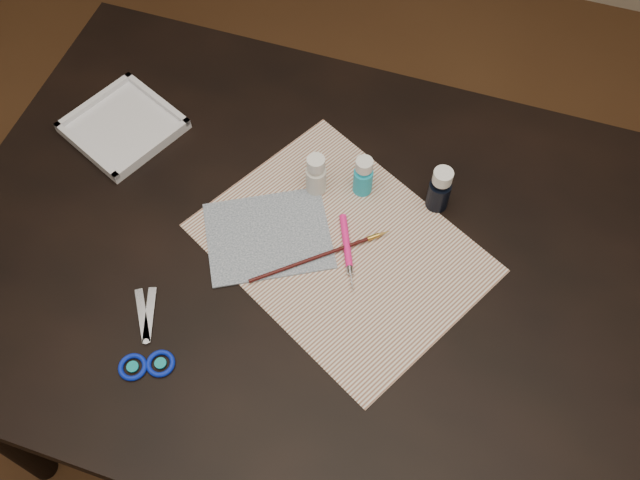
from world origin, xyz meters
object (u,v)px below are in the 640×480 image
(paint_bottle_cyan, at_px, (363,176))
(palette_tray, at_px, (123,126))
(scissors, at_px, (142,333))
(canvas, at_px, (268,236))
(paint_bottle_white, at_px, (316,175))
(paper, at_px, (342,248))
(paint_bottle_navy, at_px, (440,189))

(paint_bottle_cyan, xyz_separation_m, palette_tray, (-0.47, -0.01, -0.03))
(paint_bottle_cyan, xyz_separation_m, scissors, (-0.25, -0.38, -0.04))
(palette_tray, bearing_deg, canvas, -21.66)
(paint_bottle_white, distance_m, paint_bottle_cyan, 0.08)
(canvas, relative_size, palette_tray, 1.16)
(paper, height_order, canvas, canvas)
(paper, distance_m, canvas, 0.13)
(paint_bottle_cyan, relative_size, palette_tray, 0.47)
(canvas, xyz_separation_m, paint_bottle_navy, (0.26, 0.16, 0.04))
(paint_bottle_cyan, bearing_deg, paint_bottle_navy, 4.66)
(paper, xyz_separation_m, palette_tray, (-0.47, 0.12, 0.01))
(canvas, distance_m, paint_bottle_white, 0.14)
(paint_bottle_navy, height_order, palette_tray, paint_bottle_navy)
(paint_bottle_cyan, height_order, paint_bottle_navy, paint_bottle_navy)
(paper, xyz_separation_m, canvas, (-0.13, -0.02, 0.00))
(paper, relative_size, paint_bottle_navy, 4.78)
(paint_bottle_white, relative_size, paint_bottle_cyan, 1.05)
(paper, relative_size, scissors, 2.58)
(palette_tray, bearing_deg, paint_bottle_cyan, 1.14)
(canvas, relative_size, paint_bottle_white, 2.38)
(palette_tray, bearing_deg, paper, -14.08)
(canvas, bearing_deg, paint_bottle_navy, 31.12)
(paper, height_order, paint_bottle_cyan, paint_bottle_cyan)
(canvas, bearing_deg, scissors, -118.29)
(canvas, xyz_separation_m, scissors, (-0.13, -0.24, 0.00))
(paint_bottle_cyan, bearing_deg, paper, -89.36)
(canvas, bearing_deg, paper, 8.22)
(paint_bottle_cyan, bearing_deg, paint_bottle_white, -162.28)
(palette_tray, bearing_deg, paint_bottle_navy, 1.93)
(paint_bottle_cyan, distance_m, paint_bottle_navy, 0.14)
(paint_bottle_navy, distance_m, palette_tray, 0.61)
(paint_bottle_cyan, relative_size, paint_bottle_navy, 0.89)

